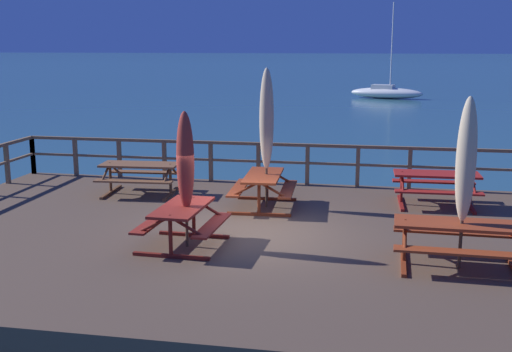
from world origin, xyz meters
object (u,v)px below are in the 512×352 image
Objects in this scene: sailboat_distant at (386,92)px; picnic_table_front_left at (436,182)px; picnic_table_back_right at (182,218)px; patio_umbrella_short_front at (267,120)px; picnic_table_mid_right at (140,172)px; patio_umbrella_tall_mid_left at (185,162)px; picnic_table_front_right at (263,184)px; patio_umbrella_tall_mid_right at (466,161)px; picnic_table_mid_centre at (460,235)px.

picnic_table_front_left is at bearing -89.27° from sailboat_distant.
picnic_table_back_right is 0.22× the size of sailboat_distant.
picnic_table_back_right is 3.58m from patio_umbrella_short_front.
picnic_table_mid_right is (-2.25, 3.79, 0.01)m from picnic_table_back_right.
patio_umbrella_tall_mid_left is (0.07, 0.03, 1.03)m from picnic_table_back_right.
patio_umbrella_short_front is (0.06, 0.05, 1.44)m from picnic_table_front_right.
patio_umbrella_tall_mid_right is (4.76, -0.26, 0.22)m from patio_umbrella_tall_mid_left.
picnic_table_mid_centre is 5.25m from patio_umbrella_short_front.
picnic_table_mid_centre is 43.25m from sailboat_distant.
picnic_table_front_right is 3.96m from picnic_table_front_left.
picnic_table_mid_centre is 4.16m from picnic_table_front_left.
picnic_table_back_right is at bearing -108.13° from patio_umbrella_short_front.
sailboat_distant is at bearing 90.69° from patio_umbrella_tall_mid_right.
patio_umbrella_tall_mid_left is (-0.88, -3.03, 1.03)m from picnic_table_front_right.
picnic_table_mid_right is 0.26× the size of sailboat_distant.
patio_umbrella_tall_mid_left is 0.88× the size of patio_umbrella_tall_mid_right.
patio_umbrella_short_front is at bearing -11.77° from picnic_table_mid_right.
picnic_table_mid_centre is 0.28× the size of sailboat_distant.
picnic_table_mid_centre is (4.82, -0.22, 0.02)m from picnic_table_back_right.
picnic_table_front_left is (-0.01, 4.16, -0.01)m from picnic_table_mid_centre.
picnic_table_mid_centre is 4.86m from patio_umbrella_tall_mid_left.
picnic_table_back_right is 0.88× the size of picnic_table_front_left.
picnic_table_back_right is 0.86× the size of picnic_table_mid_right.
picnic_table_front_right is 0.59× the size of patio_umbrella_short_front.
sailboat_distant is (-0.51, 43.24, -0.84)m from picnic_table_mid_centre.
patio_umbrella_short_front is 40.11m from sailboat_distant.
picnic_table_mid_right is at bearing -178.78° from picnic_table_front_left.
picnic_table_mid_centre is at bearing 116.33° from patio_umbrella_tall_mid_right.
picnic_table_front_right is 0.65× the size of patio_umbrella_tall_mid_right.
sailboat_distant reaches higher than picnic_table_mid_centre.
picnic_table_back_right is at bearing -59.27° from picnic_table_mid_right.
patio_umbrella_tall_mid_left reaches higher than picnic_table_mid_centre.
patio_umbrella_tall_mid_left is at bearing -107.08° from patio_umbrella_short_front.
picnic_table_back_right is at bearing -107.34° from picnic_table_front_right.
sailboat_distant is (-0.52, 43.26, -2.08)m from patio_umbrella_tall_mid_right.
picnic_table_mid_centre and picnic_table_front_left have the same top height.
picnic_table_front_left is (3.86, 0.88, 0.00)m from picnic_table_front_right.
picnic_table_front_right is 0.94× the size of picnic_table_mid_right.
picnic_table_back_right is at bearing -95.72° from sailboat_distant.
picnic_table_back_right is 43.25m from sailboat_distant.
patio_umbrella_short_front reaches higher than patio_umbrella_tall_mid_right.
picnic_table_back_right is 6.22m from picnic_table_front_left.
patio_umbrella_tall_mid_left is 3.25m from patio_umbrella_short_front.
picnic_table_back_right is at bearing 177.43° from picnic_table_mid_centre.
picnic_table_front_left is at bearing 12.38° from patio_umbrella_short_front.
patio_umbrella_short_front is (3.27, -0.68, 1.44)m from picnic_table_mid_right.
picnic_table_front_right and picnic_table_front_left have the same top height.
patio_umbrella_short_front is at bearing 39.16° from picnic_table_front_right.
picnic_table_front_left is at bearing 90.14° from picnic_table_mid_centre.
picnic_table_back_right is 4.83m from picnic_table_mid_centre.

